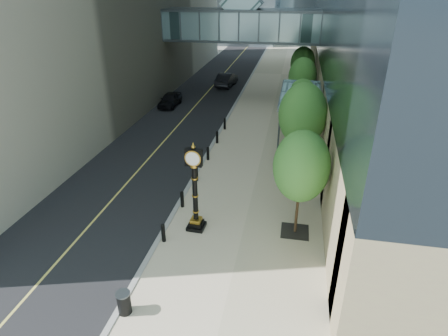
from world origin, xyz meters
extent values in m
plane|color=gray|center=(0.00, 0.00, 0.00)|extent=(320.00, 320.00, 0.00)
cube|color=black|center=(-7.00, 40.00, 0.01)|extent=(8.00, 180.00, 0.02)
cube|color=#BFB093|center=(1.00, 40.00, 0.03)|extent=(8.00, 180.00, 0.06)
cube|color=gray|center=(-3.00, 40.00, 0.04)|extent=(0.25, 180.00, 0.07)
cube|color=slate|center=(-3.00, 28.00, 7.50)|extent=(17.00, 4.00, 3.00)
cube|color=#383F44|center=(-3.00, 28.00, 6.05)|extent=(17.00, 4.20, 0.25)
cube|color=#383F44|center=(-3.00, 28.00, 8.95)|extent=(17.00, 4.20, 0.25)
cube|color=slate|center=(-3.00, 28.00, 9.60)|extent=(4.24, 3.00, 4.24)
cube|color=#383F44|center=(3.50, 14.00, 4.20)|extent=(3.00, 8.00, 0.25)
cube|color=slate|center=(3.50, 14.00, 4.35)|extent=(2.80, 7.80, 0.06)
cylinder|color=#383F44|center=(2.20, 10.30, 2.10)|extent=(0.12, 0.12, 4.20)
cylinder|color=#383F44|center=(2.20, 17.70, 2.10)|extent=(0.12, 0.12, 4.20)
cylinder|color=black|center=(-2.70, 1.00, 0.51)|extent=(0.20, 0.20, 0.90)
cylinder|color=black|center=(-2.70, 4.20, 0.51)|extent=(0.20, 0.20, 0.90)
cylinder|color=black|center=(-2.70, 7.40, 0.51)|extent=(0.20, 0.20, 0.90)
cylinder|color=black|center=(-2.70, 10.60, 0.51)|extent=(0.20, 0.20, 0.90)
cylinder|color=black|center=(-2.70, 13.80, 0.51)|extent=(0.20, 0.20, 0.90)
cylinder|color=black|center=(-2.70, 17.00, 0.51)|extent=(0.20, 0.20, 0.90)
cube|color=black|center=(3.60, 3.00, 0.07)|extent=(1.40, 1.40, 0.02)
cylinder|color=#3A2E18|center=(3.60, 3.00, 1.51)|extent=(0.14, 0.14, 2.90)
ellipsoid|color=#326C27|center=(3.60, 3.00, 3.75)|extent=(2.66, 2.66, 3.55)
cube|color=black|center=(3.60, 9.50, 0.07)|extent=(1.40, 1.40, 0.02)
cylinder|color=#3A2E18|center=(3.60, 9.50, 1.68)|extent=(0.14, 0.14, 3.24)
ellipsoid|color=#326C27|center=(3.60, 9.50, 4.18)|extent=(2.96, 2.96, 3.95)
cube|color=black|center=(3.60, 16.00, 0.07)|extent=(1.40, 1.40, 0.02)
cylinder|color=#3A2E18|center=(3.60, 16.00, 1.35)|extent=(0.14, 0.14, 2.58)
ellipsoid|color=#326C27|center=(3.60, 16.00, 3.34)|extent=(2.36, 2.36, 3.15)
cube|color=black|center=(3.60, 22.50, 0.07)|extent=(1.40, 1.40, 0.02)
cylinder|color=#3A2E18|center=(3.60, 22.50, 1.48)|extent=(0.14, 0.14, 2.84)
ellipsoid|color=#326C27|center=(3.60, 22.50, 3.67)|extent=(2.60, 2.60, 3.46)
cube|color=black|center=(3.60, 29.00, 0.07)|extent=(1.40, 1.40, 0.02)
cylinder|color=#3A2E18|center=(3.60, 29.00, 1.49)|extent=(0.14, 0.14, 2.86)
ellipsoid|color=#326C27|center=(3.60, 29.00, 3.70)|extent=(2.62, 2.62, 3.49)
cube|color=black|center=(-1.41, 2.37, 0.16)|extent=(0.92, 0.92, 0.19)
cube|color=black|center=(-1.41, 2.37, 0.35)|extent=(0.71, 0.71, 0.19)
cube|color=gold|center=(-1.41, 2.37, 0.54)|extent=(0.56, 0.56, 0.19)
cylinder|color=black|center=(-1.41, 2.37, 2.14)|extent=(0.25, 0.25, 3.00)
cube|color=black|center=(-1.41, 2.37, 4.07)|extent=(0.84, 0.33, 0.87)
cylinder|color=white|center=(-1.41, 2.54, 4.07)|extent=(0.68, 0.08, 0.68)
cylinder|color=white|center=(-1.41, 2.20, 4.07)|extent=(0.68, 0.08, 0.68)
sphere|color=gold|center=(-1.41, 2.37, 4.60)|extent=(0.19, 0.19, 0.19)
cylinder|color=black|center=(-2.70, -3.50, 0.51)|extent=(0.60, 0.60, 0.90)
imported|color=beige|center=(4.33, 12.41, 0.93)|extent=(0.75, 0.64, 1.74)
imported|color=black|center=(-9.52, 22.77, 0.70)|extent=(1.69, 4.05, 1.37)
imported|color=black|center=(-5.35, 32.24, 0.82)|extent=(2.16, 4.99, 1.60)
camera|label=1|loc=(2.99, -13.05, 11.42)|focal=30.00mm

